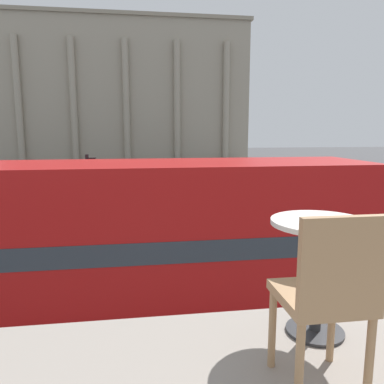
% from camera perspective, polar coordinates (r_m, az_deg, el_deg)
% --- Properties ---
extents(double_decker_bus, '(11.11, 2.66, 4.16)m').
position_cam_1_polar(double_decker_bus, '(8.60, -10.42, -8.00)').
color(double_decker_bus, black).
rests_on(double_decker_bus, ground_plane).
extents(cafe_dining_table, '(0.60, 0.60, 0.73)m').
position_cam_1_polar(cafe_dining_table, '(2.44, 18.83, -8.56)').
color(cafe_dining_table, '#2D2D30').
rests_on(cafe_dining_table, cafe_floor_slab).
extents(cafe_chair_0, '(0.40, 0.40, 0.91)m').
position_cam_1_polar(cafe_chair_0, '(1.92, 19.96, -14.30)').
color(cafe_chair_0, '#A87F56').
rests_on(cafe_chair_0, cafe_floor_slab).
extents(plaza_building_left, '(35.67, 14.65, 20.56)m').
position_cam_1_polar(plaza_building_left, '(60.65, -9.86, 14.38)').
color(plaza_building_left, '#A39984').
rests_on(plaza_building_left, ground_plane).
extents(traffic_light_near, '(0.42, 0.24, 4.09)m').
position_cam_1_polar(traffic_light_near, '(12.78, -15.14, -0.86)').
color(traffic_light_near, black).
rests_on(traffic_light_near, ground_plane).
extents(traffic_light_mid, '(0.42, 0.24, 3.24)m').
position_cam_1_polar(traffic_light_mid, '(20.72, -1.11, 1.83)').
color(traffic_light_mid, black).
rests_on(traffic_light_mid, ground_plane).
extents(car_maroon, '(4.20, 1.93, 1.35)m').
position_cam_1_polar(car_maroon, '(30.81, 8.18, 1.53)').
color(car_maroon, black).
rests_on(car_maroon, ground_plane).
extents(car_navy, '(4.20, 1.93, 1.35)m').
position_cam_1_polar(car_navy, '(19.56, -4.96, -2.92)').
color(car_navy, black).
rests_on(car_navy, ground_plane).
extents(pedestrian_white, '(0.32, 0.32, 1.63)m').
position_cam_1_polar(pedestrian_white, '(34.39, 3.81, 2.81)').
color(pedestrian_white, '#282B33').
rests_on(pedestrian_white, ground_plane).
extents(pedestrian_yellow, '(0.32, 0.32, 1.59)m').
position_cam_1_polar(pedestrian_yellow, '(25.49, 11.63, 0.27)').
color(pedestrian_yellow, '#282B33').
rests_on(pedestrian_yellow, ground_plane).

